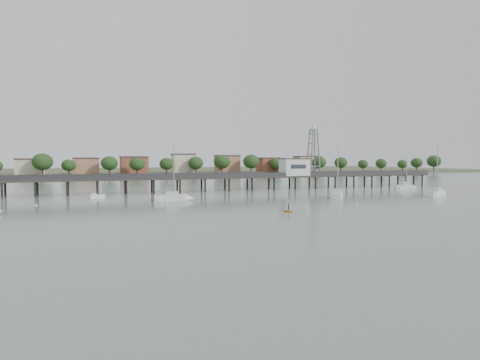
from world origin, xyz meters
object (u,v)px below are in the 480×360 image
Objects in this scene: pier at (215,178)px; yellow_dinghy at (288,212)px; sailboat_e at (408,187)px; sailboat_b at (178,198)px; lattice_tower at (313,152)px; sailboat_d at (438,193)px; sailboat_c at (338,195)px; white_tender at (97,196)px.

pier reaches higher than yellow_dinghy.
sailboat_e is at bearing 29.71° from yellow_dinghy.
sailboat_b is at bearing -158.88° from sailboat_e.
lattice_tower reaches higher than pier.
sailboat_d is (62.33, -10.79, -0.00)m from sailboat_b.
pier is 11.89× the size of sailboat_c.
sailboat_d is at bearing -0.18° from sailboat_b.
pier is 57.74m from sailboat_e.
lattice_tower reaches higher than yellow_dinghy.
sailboat_b is 0.96× the size of sailboat_d.
yellow_dinghy is at bearing -50.76° from sailboat_b.
lattice_tower is 4.33× the size of white_tender.
sailboat_e is (24.56, -13.46, -10.45)m from lattice_tower.
pier reaches higher than white_tender.
pier is at bearing 122.39° from sailboat_d.
white_tender is at bearing -171.24° from lattice_tower.
sailboat_e is at bearing 42.67° from sailboat_d.
sailboat_e is 4.73× the size of yellow_dinghy.
sailboat_c is at bearing -52.60° from pier.
sailboat_d is at bearing 15.50° from yellow_dinghy.
sailboat_c is 0.98× the size of sailboat_b.
pier is at bearing 1.86° from white_tender.
sailboat_b is 3.61× the size of white_tender.
sailboat_c is (-34.59, -14.62, -0.01)m from sailboat_e.
sailboat_e is at bearing -27.58° from sailboat_c.
sailboat_c reaches higher than pier.
lattice_tower is 6.77× the size of yellow_dinghy.
lattice_tower is at bearing 165.43° from sailboat_e.
lattice_tower is 37.93m from sailboat_d.
pier is 33.27m from white_tender.
sailboat_e is at bearing -28.72° from lattice_tower.
lattice_tower reaches higher than sailboat_d.
sailboat_c is 26.08m from sailboat_d.
sailboat_e is 0.84× the size of sailboat_b.
sailboat_c reaches higher than white_tender.
yellow_dinghy is at bearing -124.94° from lattice_tower.
pier is 13.84× the size of sailboat_e.
sailboat_c is 37.18m from sailboat_b.
lattice_tower is at bearing 19.84° from sailboat_c.
sailboat_d is 5.87× the size of yellow_dinghy.
sailboat_b is (-36.71, 5.91, -0.00)m from sailboat_c.
sailboat_e is (56.06, -13.46, -3.14)m from pier.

